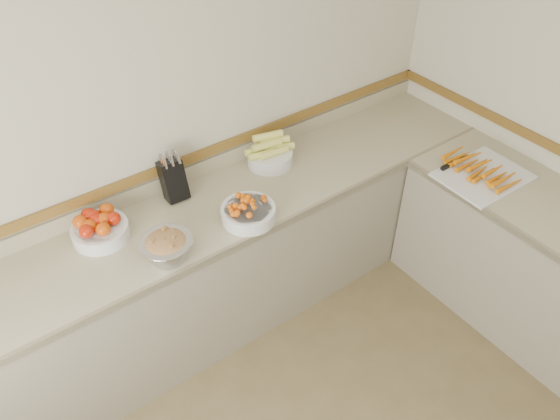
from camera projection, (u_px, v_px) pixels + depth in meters
back_wall at (157, 130)px, 2.96m from camera, size 4.00×0.00×4.00m
counter_back at (202, 272)px, 3.31m from camera, size 4.00×0.65×1.08m
knife_block at (173, 179)px, 3.08m from camera, size 0.13×0.16×0.31m
tomato_bowl at (99, 227)px, 2.85m from camera, size 0.30×0.30×0.15m
cherry_tomato_bowl at (248, 211)px, 2.98m from camera, size 0.30×0.30×0.15m
corn_bowl at (270, 154)px, 3.37m from camera, size 0.31×0.28×0.21m
rhubarb_bowl at (167, 248)px, 2.72m from camera, size 0.27×0.27×0.15m
cutting_board at (481, 172)px, 3.30m from camera, size 0.53×0.46×0.07m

